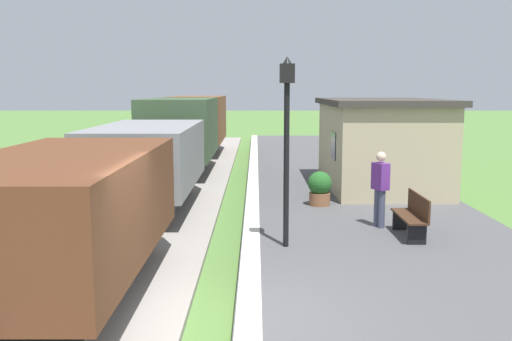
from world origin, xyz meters
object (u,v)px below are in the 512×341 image
Objects in this scene: station_hut at (381,143)px; person_waiting at (381,186)px; potted_planter at (321,188)px; bench_near_hut at (414,215)px; lamp_post_near at (288,117)px; freight_train at (172,142)px.

person_waiting is at bearing -102.10° from station_hut.
station_hut reaches higher than potted_planter.
person_waiting is (-0.51, 0.84, 0.46)m from bench_near_hut.
lamp_post_near reaches higher than person_waiting.
potted_planter is at bearing -90.29° from person_waiting.
station_hut is 5.37m from person_waiting.
lamp_post_near reaches higher than station_hut.
freight_train is 28.38× the size of potted_planter.
freight_train is 17.33× the size of bench_near_hut.
person_waiting is at bearing -65.88° from potted_planter.
potted_planter is (-2.19, -2.83, -0.93)m from station_hut.
bench_near_hut is 0.88× the size of person_waiting.
potted_planter is 4.61m from lamp_post_near.
freight_train is 6.95m from station_hut.
potted_planter is at bearing 74.26° from lamp_post_near.
freight_train is 8.76m from person_waiting.
bench_near_hut is (6.19, -7.50, -0.83)m from freight_train.
station_hut is 3.39× the size of person_waiting.
person_waiting is 3.14m from lamp_post_near.
potted_planter is at bearing -42.81° from freight_train.
station_hut is at bearing -126.52° from person_waiting.
lamp_post_near reaches higher than bench_near_hut.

